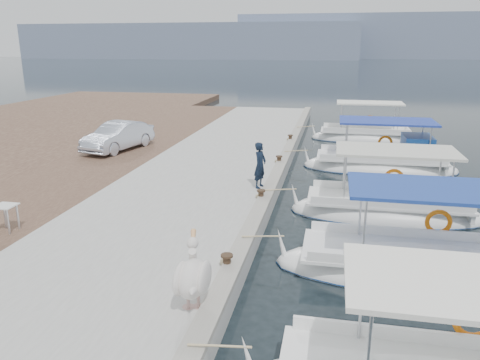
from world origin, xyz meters
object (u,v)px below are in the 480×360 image
Objects in this scene: pelican at (193,276)px; fishing_caique_b at (431,272)px; fishing_caique_d at (382,165)px; fishing_caique_e at (365,138)px; fisherman at (260,165)px; parked_car at (118,136)px; fishing_caique_c at (386,212)px.

fishing_caique_b is at bearing 33.23° from pelican.
fishing_caique_b is 6.01m from pelican.
fishing_caique_d is 4.09× the size of pelican.
fishing_caique_e is 3.82× the size of fisherman.
fishing_caique_d and fishing_caique_e have the same top height.
fishing_caique_e is at bearing 44.71° from parked_car.
pelican is (-4.30, -20.30, 1.03)m from fishing_caique_e.
fishing_caique_e is 1.53× the size of parked_car.
fishing_caique_b is at bearing -80.83° from fishing_caique_c.
fishing_caique_b reaches higher than parked_car.
parked_car is (-12.35, -0.57, 0.97)m from fishing_caique_d.
fishing_caique_e is at bearing 92.17° from fishing_caique_b.
pelican is at bearing -101.97° from fishing_caique_e.
fishing_caique_c reaches higher than parked_car.
fishing_caique_b and fishing_caique_c have the same top height.
fisherman is at bearing -131.03° from fishing_caique_d.
fishing_caique_b is at bearing -88.56° from fishing_caique_d.
fishing_caique_e is 3.75× the size of pelican.
fishing_caique_c is at bearing -12.02° from parked_car.
fishing_caique_b is 7.02m from fisherman.
fishing_caique_d is 7.22m from fisherman.
fishing_caique_d is (0.40, 6.14, 0.07)m from fishing_caique_c.
fisherman is at bearing 135.52° from fishing_caique_b.
fishing_caique_b is 1.21× the size of fishing_caique_c.
fishing_caique_d is 4.17× the size of fisherman.
fisherman is (-4.68, -5.38, 1.12)m from fishing_caique_d.
fishing_caique_c is 6.16m from fishing_caique_d.
fishing_caique_b is 4.54× the size of pelican.
pelican is 0.41× the size of parked_car.
fishing_caique_c is 3.81× the size of fisherman.
fishing_caique_c is at bearing -82.35° from fisherman.
parked_car is at bearing -148.28° from fishing_caique_e.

